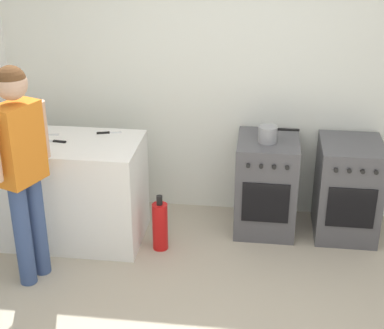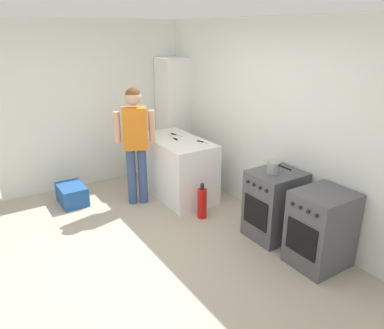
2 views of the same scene
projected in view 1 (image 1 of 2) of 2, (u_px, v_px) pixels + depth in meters
name	position (u px, v px, depth m)	size (l,w,h in m)	color
back_wall	(232.00, 75.00, 5.20)	(6.00, 0.10, 2.60)	silver
counter_unit	(66.00, 190.00, 5.03)	(1.30, 0.70, 0.90)	white
oven_left	(266.00, 184.00, 5.18)	(0.53, 0.62, 0.85)	#4C4C51
oven_right	(347.00, 189.00, 5.10)	(0.52, 0.62, 0.85)	#4C4C51
pot	(268.00, 134.00, 4.93)	(0.34, 0.16, 0.14)	gray
knife_paring	(107.00, 133.00, 5.01)	(0.21, 0.08, 0.01)	silver
knife_bread	(48.00, 141.00, 4.85)	(0.35, 0.07, 0.01)	silver
knife_utility	(42.00, 135.00, 4.96)	(0.25, 0.09, 0.01)	silver
person	(21.00, 157.00, 4.22)	(0.31, 0.54, 1.71)	#384C7A
fire_extinguisher	(160.00, 226.00, 4.94)	(0.13, 0.13, 0.50)	red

